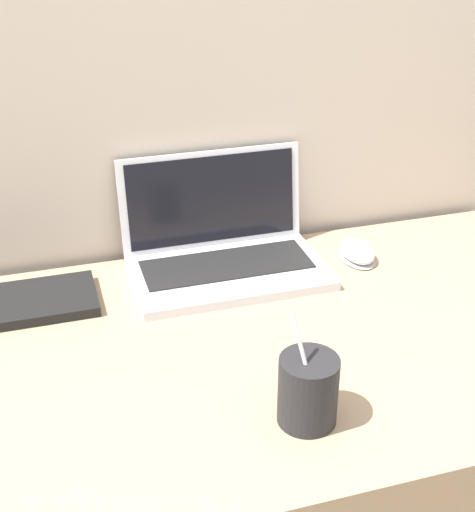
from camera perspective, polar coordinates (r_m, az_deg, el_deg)
desk at (r=1.48m, az=0.51°, el=-18.51°), size 1.41×0.74×0.72m
laptop at (r=1.45m, az=-1.18°, el=0.74°), size 0.39×0.26×0.22m
drink_cup at (r=1.06m, az=5.66°, el=-10.56°), size 0.09×0.09×0.18m
computer_mouse at (r=1.52m, az=9.54°, el=0.30°), size 0.07×0.11×0.04m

